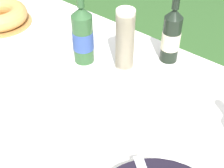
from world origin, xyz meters
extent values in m
cube|color=brown|center=(0.00, 0.00, 0.74)|extent=(1.89, 0.99, 0.03)
cylinder|color=brown|center=(-0.89, 0.43, 0.36)|extent=(0.06, 0.06, 0.72)
cube|color=white|center=(0.00, 0.00, 0.76)|extent=(1.90, 1.00, 0.00)
cube|color=white|center=(0.00, 0.50, 0.71)|extent=(1.90, 0.01, 0.10)
cylinder|color=#B78447|center=(-0.76, 0.13, 0.77)|extent=(0.29, 0.29, 0.01)
torus|color=tan|center=(-0.76, 0.13, 0.81)|extent=(0.26, 0.26, 0.08)
cylinder|color=beige|center=(-0.07, 0.23, 0.81)|extent=(0.07, 0.07, 0.09)
cylinder|color=beige|center=(-0.07, 0.23, 0.82)|extent=(0.07, 0.07, 0.09)
cylinder|color=beige|center=(-0.07, 0.23, 0.84)|extent=(0.07, 0.07, 0.09)
cylinder|color=beige|center=(-0.07, 0.23, 0.85)|extent=(0.07, 0.07, 0.09)
cylinder|color=beige|center=(-0.07, 0.23, 0.86)|extent=(0.07, 0.07, 0.09)
cylinder|color=beige|center=(-0.07, 0.23, 0.88)|extent=(0.07, 0.07, 0.09)
cylinder|color=beige|center=(-0.07, 0.23, 0.89)|extent=(0.07, 0.07, 0.09)
cylinder|color=beige|center=(-0.07, 0.23, 0.90)|extent=(0.07, 0.07, 0.09)
cylinder|color=beige|center=(-0.07, 0.23, 0.91)|extent=(0.07, 0.07, 0.09)
cylinder|color=beige|center=(-0.07, 0.23, 0.93)|extent=(0.07, 0.07, 0.09)
cylinder|color=beige|center=(-0.07, 0.23, 0.94)|extent=(0.07, 0.07, 0.09)
cylinder|color=beige|center=(-0.07, 0.23, 0.95)|extent=(0.07, 0.07, 0.09)
cylinder|color=beige|center=(-0.07, 0.23, 0.97)|extent=(0.07, 0.07, 0.10)
torus|color=beige|center=(-0.07, 0.23, 1.01)|extent=(0.07, 0.07, 0.01)
cylinder|color=#2D562D|center=(-0.23, 0.17, 0.86)|extent=(0.08, 0.08, 0.20)
cylinder|color=#334C93|center=(-0.23, 0.17, 0.86)|extent=(0.08, 0.08, 0.08)
cone|color=#2D562D|center=(-0.23, 0.17, 0.98)|extent=(0.08, 0.08, 0.04)
cylinder|color=black|center=(0.03, 0.40, 0.86)|extent=(0.07, 0.07, 0.19)
cylinder|color=beige|center=(0.03, 0.40, 0.86)|extent=(0.07, 0.07, 0.07)
cone|color=black|center=(0.03, 0.40, 0.97)|extent=(0.07, 0.07, 0.04)
cylinder|color=black|center=(0.03, 0.40, 1.02)|extent=(0.03, 0.03, 0.06)
camera|label=1|loc=(0.53, -0.57, 1.52)|focal=50.00mm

